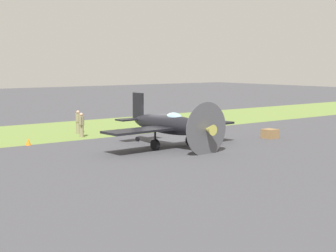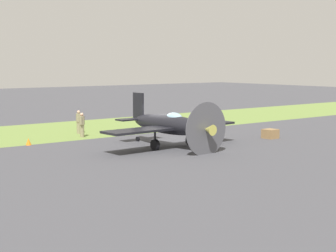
% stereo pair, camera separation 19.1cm
% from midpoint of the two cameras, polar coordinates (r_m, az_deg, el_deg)
% --- Properties ---
extents(ground_plane, '(160.00, 160.00, 0.00)m').
position_cam_midpoint_polar(ground_plane, '(34.33, -0.72, -1.90)').
color(ground_plane, '#424247').
extents(grass_verge, '(120.00, 11.00, 0.01)m').
position_cam_midpoint_polar(grass_verge, '(42.80, -8.94, -0.25)').
color(grass_verge, olive).
rests_on(grass_verge, ground).
extents(airplane_lead, '(9.51, 7.53, 3.39)m').
position_cam_midpoint_polar(airplane_lead, '(32.63, 0.01, 0.16)').
color(airplane_lead, black).
rests_on(airplane_lead, ground).
extents(ground_crew_chief, '(0.43, 0.52, 1.73)m').
position_cam_midpoint_polar(ground_crew_chief, '(37.64, -9.45, 0.18)').
color(ground_crew_chief, '#847A5B').
rests_on(ground_crew_chief, ground).
extents(ground_crew_mechanic, '(0.38, 0.63, 1.73)m').
position_cam_midpoint_polar(ground_crew_mechanic, '(39.57, -9.80, 0.49)').
color(ground_crew_mechanic, '#847A5B').
rests_on(ground_crew_mechanic, ground).
extents(supply_crate, '(0.91, 0.91, 0.64)m').
position_cam_midpoint_polar(supply_crate, '(37.34, 10.77, -0.82)').
color(supply_crate, olive).
rests_on(supply_crate, ground).
extents(runway_marker_cone, '(0.36, 0.36, 0.44)m').
position_cam_midpoint_polar(runway_marker_cone, '(34.76, -14.97, -1.65)').
color(runway_marker_cone, orange).
rests_on(runway_marker_cone, ground).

